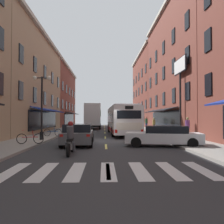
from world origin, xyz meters
TOP-DOWN VIEW (x-y plane):
  - ground_plane at (0.00, 0.00)m, footprint 34.80×80.00m
  - lane_centre_dashes at (0.00, -0.25)m, footprint 0.14×73.90m
  - crosswalk_near at (0.00, -10.00)m, footprint 7.10×2.80m
  - sidewalk_left at (-5.90, 0.00)m, footprint 3.00×80.00m
  - sidewalk_right at (5.90, 0.00)m, footprint 3.00×80.00m
  - billboard_sign at (7.05, 3.04)m, footprint 0.40×3.11m
  - transit_bus at (1.82, 6.81)m, footprint 2.88×11.70m
  - box_truck at (-1.86, 18.43)m, footprint 2.58×8.06m
  - sedan_near at (3.68, -3.57)m, footprint 4.99×2.70m
  - sedan_mid at (-1.88, -2.47)m, footprint 2.12×4.76m
  - motorcycle_rider at (-1.80, -6.55)m, footprint 0.62×2.07m
  - bicycle_near at (-4.92, -3.00)m, footprint 1.71×0.48m
  - bicycle_mid at (-4.82, 3.03)m, footprint 1.70×0.48m
  - pedestrian_near at (6.12, 10.11)m, footprint 0.36×0.50m
  - pedestrian_mid at (6.88, 0.81)m, footprint 0.36×0.36m
  - pedestrian_far at (5.92, 14.00)m, footprint 0.36×0.36m
  - street_lamp_twin at (-4.93, -0.29)m, footprint 1.42×0.32m

SIDE VIEW (x-z plane):
  - ground_plane at x=0.00m, z-range -0.10..0.00m
  - lane_centre_dashes at x=0.00m, z-range 0.00..0.01m
  - crosswalk_near at x=0.00m, z-range 0.00..0.01m
  - sidewalk_left at x=-5.90m, z-range 0.00..0.14m
  - sidewalk_right at x=5.90m, z-range 0.00..0.14m
  - bicycle_near at x=-4.92m, z-range 0.05..0.96m
  - bicycle_mid at x=-4.82m, z-range 0.05..0.96m
  - sedan_near at x=3.68m, z-range 0.02..1.34m
  - motorcycle_rider at x=-1.80m, z-range -0.12..1.54m
  - sedan_mid at x=-1.88m, z-range 0.01..1.42m
  - pedestrian_near at x=6.12m, z-range 0.19..1.86m
  - pedestrian_mid at x=6.88m, z-range 0.17..1.89m
  - pedestrian_far at x=5.92m, z-range 0.17..1.97m
  - transit_bus at x=1.82m, z-range 0.08..3.13m
  - box_truck at x=-1.86m, z-range 0.05..3.98m
  - street_lamp_twin at x=-4.93m, z-range 0.42..5.35m
  - billboard_sign at x=7.05m, z-range 2.11..9.41m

